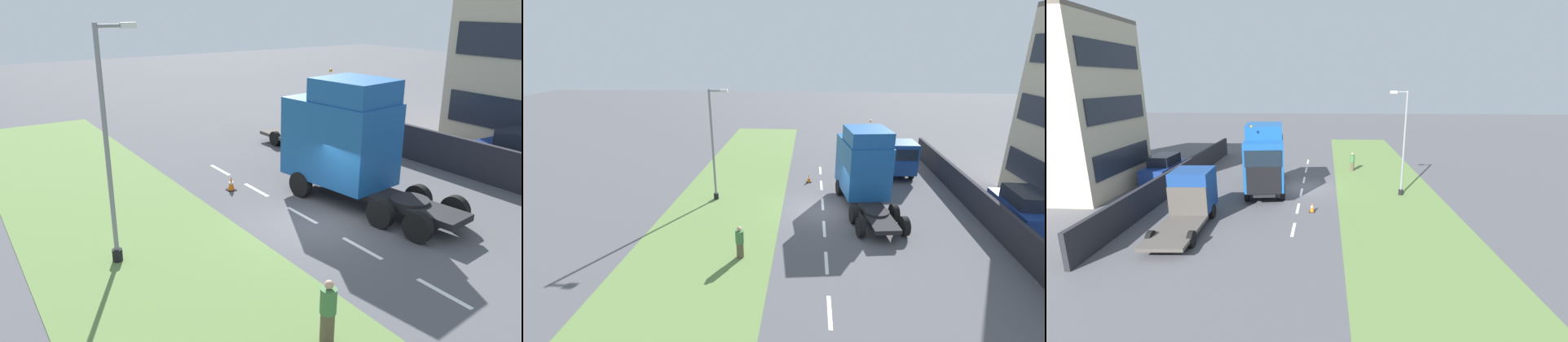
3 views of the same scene
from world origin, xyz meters
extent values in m
plane|color=#515156|center=(0.00, 0.00, 0.00)|extent=(120.00, 120.00, 0.00)
cube|color=#607F42|center=(-6.00, 0.00, 0.01)|extent=(7.00, 44.00, 0.01)
cube|color=white|center=(0.00, -8.70, 0.00)|extent=(0.16, 1.80, 0.00)
cube|color=white|center=(0.00, -5.50, 0.00)|extent=(0.16, 1.80, 0.00)
cube|color=white|center=(0.00, -2.30, 0.00)|extent=(0.16, 1.80, 0.00)
cube|color=white|center=(0.00, 0.90, 0.00)|extent=(0.16, 1.80, 0.00)
cube|color=white|center=(0.00, 4.10, 0.00)|extent=(0.16, 1.80, 0.00)
cube|color=white|center=(0.00, 7.30, 0.00)|extent=(0.16, 1.80, 0.00)
cube|color=#232328|center=(9.00, 0.00, 0.86)|extent=(0.25, 24.00, 1.72)
cube|color=#1E232D|center=(12.56, 1.03, 2.33)|extent=(0.08, 6.58, 1.63)
cube|color=#1E232D|center=(12.56, 1.03, 5.84)|extent=(0.08, 6.58, 1.63)
cube|color=#1E232D|center=(12.56, 1.03, 9.34)|extent=(0.08, 6.58, 1.63)
cube|color=black|center=(2.64, 0.03, 0.67)|extent=(2.36, 7.69, 0.24)
cube|color=#195199|center=(2.41, 1.72, 2.38)|extent=(3.04, 4.46, 3.18)
cube|color=black|center=(2.14, 3.81, 1.68)|extent=(2.13, 0.34, 1.78)
cube|color=black|center=(2.14, 3.81, 3.08)|extent=(2.26, 0.35, 1.02)
cube|color=#195199|center=(2.50, 1.10, 4.42)|extent=(2.73, 3.00, 0.90)
sphere|color=orange|center=(2.94, 3.05, 4.94)|extent=(0.14, 0.14, 0.14)
cylinder|color=black|center=(2.86, -1.66, 0.85)|extent=(1.56, 1.56, 0.12)
cylinder|color=black|center=(1.14, 2.50, 0.52)|extent=(0.45, 1.07, 1.04)
cylinder|color=black|center=(3.44, 2.81, 0.52)|extent=(0.45, 1.07, 1.04)
cylinder|color=black|center=(1.66, -1.44, 0.52)|extent=(0.45, 1.07, 1.04)
cylinder|color=black|center=(3.96, -1.14, 0.52)|extent=(0.45, 1.07, 1.04)
cylinder|color=black|center=(1.85, -2.94, 0.52)|extent=(0.45, 1.07, 1.04)
cylinder|color=black|center=(4.16, -2.64, 0.52)|extent=(0.45, 1.07, 1.04)
cube|color=navy|center=(5.79, 5.90, 1.72)|extent=(2.20, 2.21, 2.28)
cube|color=black|center=(5.84, 4.82, 2.17)|extent=(1.86, 0.12, 0.82)
cube|color=#4C4742|center=(5.66, 8.94, 0.49)|extent=(2.27, 4.03, 0.18)
cube|color=#4C4742|center=(5.74, 7.01, 1.38)|extent=(2.11, 0.19, 1.59)
cylinder|color=black|center=(6.76, 5.95, 0.40)|extent=(0.27, 0.81, 0.80)
cylinder|color=black|center=(4.82, 5.86, 0.40)|extent=(0.27, 0.81, 0.80)
cylinder|color=black|center=(6.61, 9.58, 0.40)|extent=(0.27, 0.81, 0.80)
cylinder|color=black|center=(4.66, 9.50, 0.40)|extent=(0.27, 0.81, 0.80)
cube|color=navy|center=(10.79, -1.15, 0.84)|extent=(2.02, 4.42, 1.13)
cube|color=black|center=(10.78, -1.26, 1.78)|extent=(1.68, 2.45, 0.75)
cylinder|color=black|center=(9.93, 0.29, 0.32)|extent=(0.22, 0.65, 0.64)
cylinder|color=black|center=(11.72, 0.24, 0.32)|extent=(0.22, 0.65, 0.64)
cylinder|color=black|center=(9.85, -2.55, 0.32)|extent=(0.22, 0.65, 0.64)
cylinder|color=black|center=(11.64, -2.60, 0.32)|extent=(0.22, 0.65, 0.64)
cylinder|color=black|center=(-6.92, 1.14, 0.20)|extent=(0.31, 0.31, 0.40)
cylinder|color=gray|center=(-6.92, 1.14, 3.54)|extent=(0.14, 0.14, 7.08)
cylinder|color=gray|center=(-6.47, 1.14, 6.98)|extent=(0.90, 0.10, 0.10)
cube|color=silver|center=(-6.02, 1.14, 6.98)|extent=(0.44, 0.20, 0.16)
cylinder|color=brown|center=(-4.04, -5.37, 0.39)|extent=(0.34, 0.34, 0.79)
cylinder|color=#3F723F|center=(-4.04, -5.37, 1.10)|extent=(0.39, 0.39, 0.63)
sphere|color=tan|center=(-4.04, -5.37, 1.52)|extent=(0.21, 0.21, 0.21)
cube|color=black|center=(-0.91, 4.66, 0.01)|extent=(0.36, 0.36, 0.03)
cone|color=orange|center=(-0.91, 4.66, 0.31)|extent=(0.28, 0.28, 0.55)
cylinder|color=white|center=(-0.91, 4.66, 0.33)|extent=(0.17, 0.17, 0.07)
camera|label=1|loc=(-10.79, -12.98, 7.57)|focal=35.00mm
camera|label=2|loc=(-0.90, -19.34, 9.39)|focal=24.00mm
camera|label=3|loc=(-1.61, 24.41, 7.71)|focal=24.00mm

